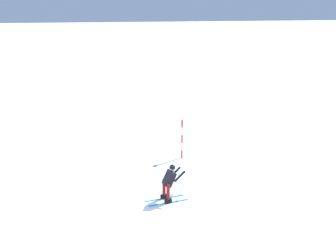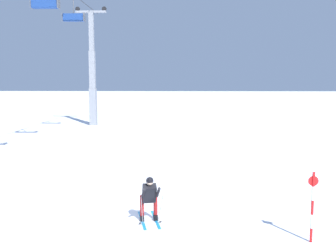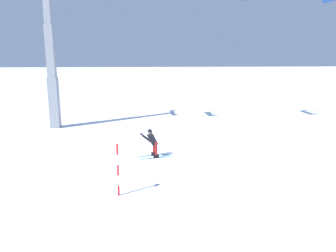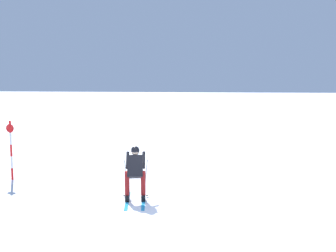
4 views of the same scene
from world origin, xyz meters
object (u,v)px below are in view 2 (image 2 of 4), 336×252
Objects in this scene: chairlift_seat_middle at (45,3)px; skier_carving_main at (149,196)px; chairlift_seat_fourth at (73,17)px; lift_tower_far at (92,76)px; trail_marker_pole at (312,205)px.

skier_carving_main is at bearing -149.94° from chairlift_seat_middle.
chairlift_seat_middle is (13.10, 7.58, 8.42)m from skier_carving_main.
chairlift_seat_middle and chairlift_seat_fourth have the same top height.
skier_carving_main is 0.15× the size of lift_tower_far.
skier_carving_main is 17.32m from chairlift_seat_middle.
lift_tower_far is 5.23× the size of chairlift_seat_fourth.
skier_carving_main is at bearing -163.77° from lift_tower_far.
chairlift_seat_fourth reaches higher than skier_carving_main.
chairlift_seat_fourth is at bearing 29.95° from trail_marker_pole.
lift_tower_far is at bearing 16.23° from skier_carving_main.
skier_carving_main is at bearing -159.02° from chairlift_seat_fourth.
trail_marker_pole reaches higher than skier_carving_main.
chairlift_seat_fourth is 1.09× the size of trail_marker_pole.
chairlift_seat_fourth is at bearing -180.00° from lift_tower_far.
lift_tower_far is 5.70× the size of trail_marker_pole.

